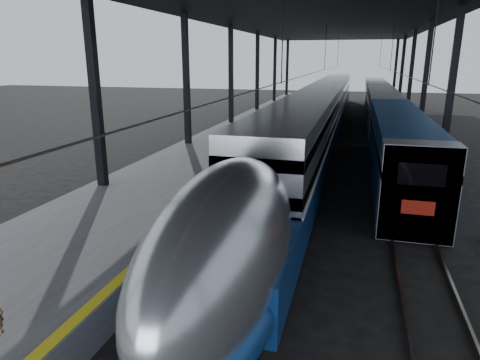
% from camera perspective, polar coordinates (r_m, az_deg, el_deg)
% --- Properties ---
extents(ground, '(160.00, 160.00, 0.00)m').
position_cam_1_polar(ground, '(13.39, -7.59, -12.47)').
color(ground, black).
rests_on(ground, ground).
extents(platform, '(6.00, 80.00, 1.00)m').
position_cam_1_polar(platform, '(32.43, 0.24, 5.51)').
color(platform, '#4C4C4F').
rests_on(platform, ground).
extents(yellow_strip, '(0.30, 80.00, 0.01)m').
position_cam_1_polar(yellow_strip, '(31.74, 5.16, 6.14)').
color(yellow_strip, yellow).
rests_on(yellow_strip, platform).
extents(rails, '(6.52, 80.00, 0.16)m').
position_cam_1_polar(rails, '(31.45, 14.51, 3.89)').
color(rails, slate).
rests_on(rails, ground).
extents(canopy, '(18.00, 75.00, 9.47)m').
position_cam_1_polar(canopy, '(31.07, 10.61, 20.76)').
color(canopy, black).
rests_on(canopy, ground).
extents(tgv_train, '(2.92, 65.20, 4.18)m').
position_cam_1_polar(tgv_train, '(36.58, 10.94, 8.71)').
color(tgv_train, '#B0B3B7').
rests_on(tgv_train, ground).
extents(second_train, '(2.58, 56.05, 3.55)m').
position_cam_1_polar(second_train, '(42.58, 18.40, 8.96)').
color(second_train, navy).
rests_on(second_train, ground).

